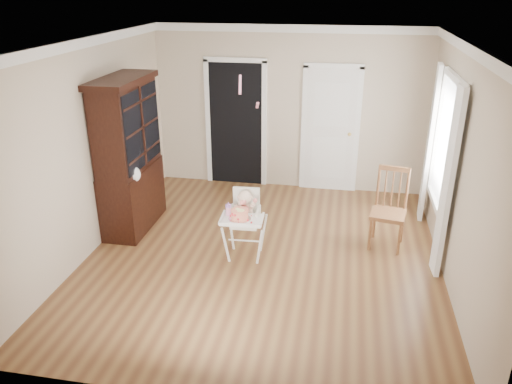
% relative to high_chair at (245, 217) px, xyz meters
% --- Properties ---
extents(floor, '(5.00, 5.00, 0.00)m').
position_rel_high_chair_xyz_m(floor, '(0.23, 0.05, -0.57)').
color(floor, brown).
rests_on(floor, ground).
extents(ceiling, '(5.00, 5.00, 0.00)m').
position_rel_high_chair_xyz_m(ceiling, '(0.23, 0.05, 2.13)').
color(ceiling, white).
rests_on(ceiling, wall_back).
extents(wall_back, '(4.50, 0.00, 4.50)m').
position_rel_high_chair_xyz_m(wall_back, '(0.23, 2.55, 0.78)').
color(wall_back, '#C1AF97').
rests_on(wall_back, floor).
extents(wall_left, '(0.00, 5.00, 5.00)m').
position_rel_high_chair_xyz_m(wall_left, '(-2.02, 0.05, 0.78)').
color(wall_left, '#C1AF97').
rests_on(wall_left, floor).
extents(wall_right, '(0.00, 5.00, 5.00)m').
position_rel_high_chair_xyz_m(wall_right, '(2.48, 0.05, 0.78)').
color(wall_right, '#C1AF97').
rests_on(wall_right, floor).
extents(crown_molding, '(4.50, 5.00, 0.12)m').
position_rel_high_chair_xyz_m(crown_molding, '(0.23, 0.05, 2.07)').
color(crown_molding, white).
rests_on(crown_molding, ceiling).
extents(doorway, '(1.06, 0.05, 2.22)m').
position_rel_high_chair_xyz_m(doorway, '(-0.67, 2.53, 0.54)').
color(doorway, black).
rests_on(doorway, wall_back).
extents(closet_door, '(0.96, 0.09, 2.13)m').
position_rel_high_chair_xyz_m(closet_door, '(0.93, 2.52, 0.45)').
color(closet_door, white).
rests_on(closet_door, wall_back).
extents(window_right, '(0.13, 1.84, 2.30)m').
position_rel_high_chair_xyz_m(window_right, '(2.41, 0.85, 0.72)').
color(window_right, white).
rests_on(window_right, wall_right).
extents(high_chair, '(0.56, 0.68, 0.93)m').
position_rel_high_chair_xyz_m(high_chair, '(0.00, 0.00, 0.00)').
color(high_chair, white).
rests_on(high_chair, floor).
extents(baby, '(0.27, 0.21, 0.41)m').
position_rel_high_chair_xyz_m(baby, '(0.00, 0.02, 0.13)').
color(baby, beige).
rests_on(baby, high_chair).
extents(cake, '(0.27, 0.27, 0.13)m').
position_rel_high_chair_xyz_m(cake, '(-0.02, -0.22, 0.13)').
color(cake, silver).
rests_on(cake, high_chair).
extents(sippy_cup, '(0.07, 0.07, 0.18)m').
position_rel_high_chair_xyz_m(sippy_cup, '(-0.18, -0.14, 0.15)').
color(sippy_cup, pink).
rests_on(sippy_cup, high_chair).
extents(china_cabinet, '(0.57, 1.28, 2.17)m').
position_rel_high_chair_xyz_m(china_cabinet, '(-1.76, 0.58, 0.51)').
color(china_cabinet, black).
rests_on(china_cabinet, floor).
extents(dining_chair, '(0.51, 0.51, 1.08)m').
position_rel_high_chair_xyz_m(dining_chair, '(1.82, 0.65, -0.07)').
color(dining_chair, brown).
rests_on(dining_chair, floor).
extents(streamer, '(0.13, 0.48, 0.15)m').
position_rel_high_chair_xyz_m(streamer, '(-0.12, 0.38, 1.59)').
color(streamer, pink).
rests_on(streamer, ceiling).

